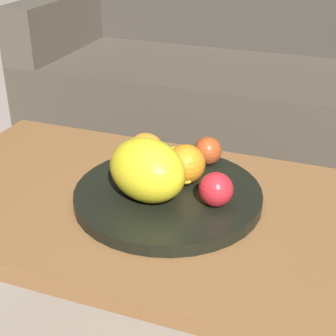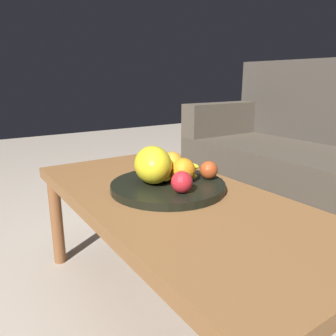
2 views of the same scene
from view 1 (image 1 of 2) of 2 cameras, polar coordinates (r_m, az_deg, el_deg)
coffee_table at (r=1.05m, az=2.68°, el=-6.76°), size 1.17×0.55×0.43m
couch at (r=2.13m, az=8.47°, el=9.05°), size 1.70×0.70×0.90m
fruit_bowl at (r=1.05m, az=0.00°, el=-3.03°), size 0.38×0.38×0.03m
melon_large_front at (r=0.99m, az=-2.30°, el=-0.21°), size 0.20×0.17×0.12m
orange_front at (r=1.05m, az=1.95°, el=0.44°), size 0.08×0.08×0.08m
orange_left at (r=1.10m, az=-2.49°, el=1.78°), size 0.08×0.08×0.08m
apple_front at (r=0.98m, az=5.29°, el=-2.36°), size 0.07×0.07×0.07m
apple_right at (r=1.13m, az=4.38°, el=1.91°), size 0.06×0.06×0.06m
banana_bunch at (r=1.07m, az=-0.42°, el=0.25°), size 0.16×0.15×0.06m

